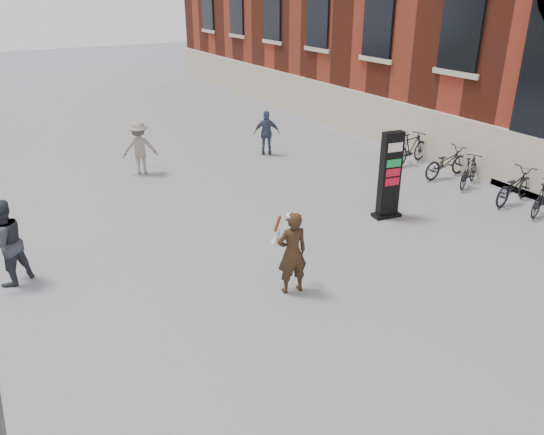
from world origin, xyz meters
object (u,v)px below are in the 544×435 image
bike_6 (446,162)px  bike_7 (411,148)px  pedestrian_a (5,243)px  pedestrian_b (140,148)px  bike_3 (544,197)px  bike_4 (514,186)px  bike_5 (469,171)px  info_pylon (390,175)px  woman (292,252)px  pedestrian_c (267,133)px

bike_6 → bike_7: 1.63m
pedestrian_a → pedestrian_b: (4.53, 5.63, -0.06)m
bike_3 → bike_7: size_ratio=0.86×
pedestrian_b → bike_4: (8.52, -7.90, -0.38)m
bike_5 → bike_6: size_ratio=0.86×
info_pylon → bike_7: bearing=48.1°
bike_4 → bike_6: size_ratio=1.00×
woman → bike_3: bearing=-172.7°
pedestrian_a → bike_7: 13.20m
bike_6 → pedestrian_b: bearing=55.3°
pedestrian_a → pedestrian_c: 10.70m
pedestrian_c → bike_3: bearing=142.5°
woman → bike_7: woman is taller
info_pylon → bike_6: 4.20m
bike_7 → pedestrian_b: bearing=55.0°
bike_6 → bike_7: bearing=-2.7°
bike_7 → woman: bearing=110.9°
woman → bike_3: (8.11, -0.01, -0.42)m
pedestrian_c → bike_3: size_ratio=1.02×
woman → pedestrian_c: 9.64m
info_pylon → pedestrian_a: 9.30m
pedestrian_a → info_pylon: bearing=141.4°
info_pylon → bike_6: size_ratio=1.25×
bike_4 → pedestrian_a: bearing=70.0°
bike_7 → bike_6: bearing=168.5°
bike_4 → bike_6: bearing=-10.1°
woman → bike_5: size_ratio=1.08×
bike_6 → bike_5: bearing=177.3°
pedestrian_c → bike_3: (3.83, -8.65, -0.33)m
woman → bike_4: 8.17m
pedestrian_a → bike_4: 13.26m
pedestrian_b → bike_5: bearing=158.1°
pedestrian_b → bike_5: 10.59m
pedestrian_c → bike_5: pedestrian_c is taller
bike_3 → bike_6: size_ratio=0.84×
pedestrian_c → woman: bearing=92.3°
info_pylon → pedestrian_a: (-9.21, 1.24, -0.24)m
pedestrian_a → bike_4: (13.05, -2.27, -0.44)m
info_pylon → bike_4: 4.04m
bike_3 → bike_6: bearing=-14.5°
pedestrian_c → bike_7: pedestrian_c is taller
pedestrian_a → pedestrian_c: bearing=179.6°
pedestrian_b → bike_3: bearing=148.4°
pedestrian_c → bike_5: size_ratio=1.00×
woman → bike_5: 8.51m
info_pylon → woman: bearing=-146.6°
pedestrian_c → pedestrian_b: bearing=26.1°
pedestrian_c → bike_7: (3.83, -3.49, -0.25)m
pedestrian_c → bike_6: size_ratio=0.86×
pedestrian_b → bike_6: pedestrian_b is taller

